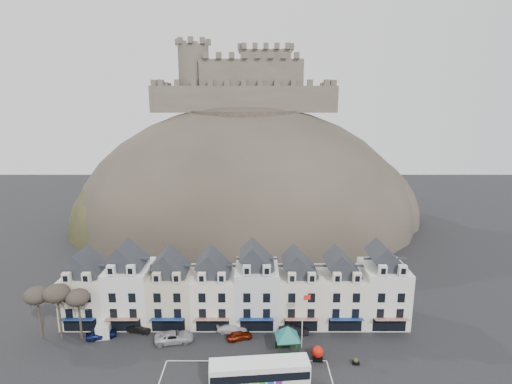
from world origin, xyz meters
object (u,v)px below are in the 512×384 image
(car_white, at_px, (232,328))
(car_maroon, at_px, (239,335))
(bus, at_px, (259,373))
(car_silver, at_px, (174,337))
(red_buoy, at_px, (318,353))
(car_black, at_px, (139,329))
(bus_shelter, at_px, (287,332))
(white_van, at_px, (105,326))
(flagpole, at_px, (303,317))
(car_navy, at_px, (101,333))
(car_charcoal, at_px, (294,330))

(car_white, distance_m, car_maroon, 2.24)
(bus, relative_size, car_silver, 2.26)
(red_buoy, relative_size, car_black, 0.54)
(bus_shelter, height_order, white_van, bus_shelter)
(car_maroon, bearing_deg, flagpole, -120.27)
(bus, height_order, flagpole, flagpole)
(car_navy, bearing_deg, bus_shelter, -117.52)
(car_black, bearing_deg, bus, -109.63)
(car_white, bearing_deg, white_van, 96.85)
(white_van, bearing_deg, car_navy, -100.13)
(red_buoy, relative_size, car_charcoal, 0.44)
(flagpole, height_order, car_navy, flagpole)
(bus_shelter, xyz_separation_m, car_navy, (-27.69, 3.77, -2.56))
(bus_shelter, height_order, red_buoy, bus_shelter)
(flagpole, xyz_separation_m, white_van, (-29.99, 3.90, -3.79))
(bus, bearing_deg, car_navy, 150.70)
(bus, relative_size, bus_shelter, 1.89)
(bus_shelter, distance_m, red_buoy, 4.90)
(red_buoy, relative_size, flagpole, 0.24)
(bus, height_order, car_black, bus)
(red_buoy, distance_m, car_navy, 32.21)
(bus, bearing_deg, car_maroon, 100.59)
(flagpole, xyz_separation_m, car_silver, (-18.83, 1.40, -4.03))
(bus_shelter, height_order, car_charcoal, bus_shelter)
(car_navy, bearing_deg, flagpole, -114.28)
(white_van, bearing_deg, car_silver, -22.90)
(car_black, bearing_deg, car_silver, -99.35)
(red_buoy, distance_m, flagpole, 5.05)
(white_van, height_order, car_black, white_van)
(car_black, xyz_separation_m, car_charcoal, (23.91, -0.58, 0.14))
(car_navy, bearing_deg, car_charcoal, -107.89)
(car_black, bearing_deg, bus_shelter, -89.85)
(bus_shelter, distance_m, car_maroon, 8.13)
(bus_shelter, height_order, car_maroon, bus_shelter)
(car_white, bearing_deg, car_maroon, -140.80)
(flagpole, bearing_deg, white_van, 172.58)
(white_van, relative_size, car_black, 1.30)
(car_maroon, bearing_deg, car_black, 65.13)
(car_white, bearing_deg, car_silver, 113.35)
(bus, relative_size, car_black, 3.42)
(flagpole, distance_m, car_maroon, 10.29)
(red_buoy, xyz_separation_m, white_van, (-31.79, 6.71, 0.01))
(car_silver, height_order, car_charcoal, car_silver)
(car_white, bearing_deg, car_navy, 101.33)
(red_buoy, relative_size, car_maroon, 0.53)
(car_black, xyz_separation_m, car_white, (14.40, 0.00, 0.07))
(red_buoy, distance_m, car_white, 13.92)
(car_navy, xyz_separation_m, car_white, (19.60, 1.53, -0.07))
(bus_shelter, bearing_deg, car_black, 160.92)
(bus, relative_size, car_charcoal, 2.78)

